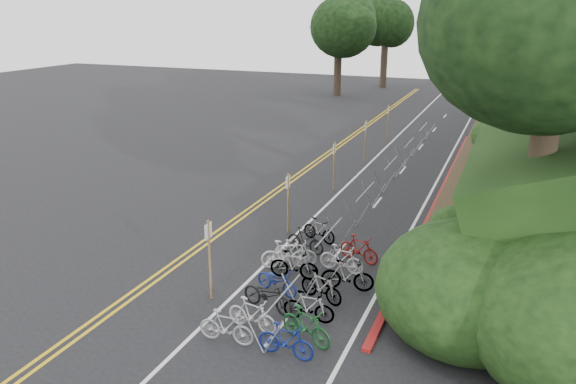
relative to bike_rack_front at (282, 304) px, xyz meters
name	(u,v)px	position (x,y,z in m)	size (l,w,h in m)	color
ground	(215,282)	(-3.21, 1.80, -0.81)	(120.00, 120.00, 0.00)	black
road_markings	(328,196)	(-2.58, 11.89, -0.80)	(7.47, 80.00, 0.01)	gold
red_curb	(440,196)	(2.49, 13.80, -0.76)	(0.25, 28.00, 0.10)	maroon
bike_rack_front	(282,304)	(0.00, 0.00, 0.00)	(1.11, 2.71, 1.11)	#93979F
bike_racks_rest	(390,169)	(-0.21, 14.80, 0.05)	(1.14, 23.00, 1.17)	#93979F
signpost_near	(209,255)	(-2.78, 0.84, 0.69)	(0.08, 0.40, 2.63)	brown
signposts_rest	(351,149)	(-2.61, 15.80, 0.62)	(0.08, 18.40, 2.50)	brown
bike_front	(286,254)	(-1.43, 3.71, -0.28)	(1.76, 0.50, 1.06)	beige
bike_valet	(302,280)	(-0.23, 2.16, -0.32)	(3.08, 9.20, 1.04)	#9E9EA3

